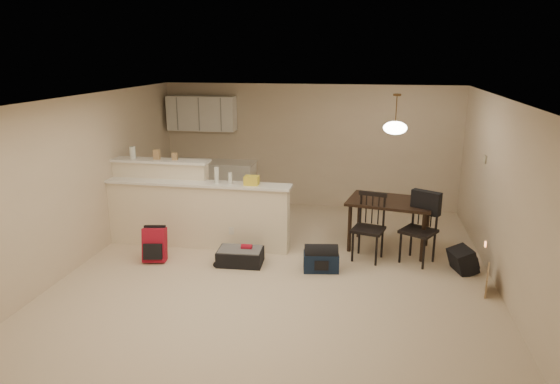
% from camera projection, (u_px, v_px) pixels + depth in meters
% --- Properties ---
extents(room, '(7.00, 7.02, 2.50)m').
position_uv_depth(room, '(278.00, 192.00, 6.84)').
color(room, beige).
rests_on(room, ground).
extents(breakfast_bar, '(3.08, 0.58, 1.39)m').
position_uv_depth(breakfast_bar, '(184.00, 208.00, 8.24)').
color(breakfast_bar, '#F1E2C3').
rests_on(breakfast_bar, ground).
extents(upper_cabinets, '(1.40, 0.34, 0.70)m').
position_uv_depth(upper_cabinets, '(202.00, 113.00, 10.19)').
color(upper_cabinets, white).
rests_on(upper_cabinets, room).
extents(kitchen_counter, '(1.80, 0.60, 0.90)m').
position_uv_depth(kitchen_counter, '(212.00, 184.00, 10.42)').
color(kitchen_counter, white).
rests_on(kitchen_counter, ground).
extents(thermostat, '(0.02, 0.12, 0.12)m').
position_uv_depth(thermostat, '(485.00, 159.00, 7.73)').
color(thermostat, beige).
rests_on(thermostat, room).
extents(jar, '(0.10, 0.10, 0.20)m').
position_uv_depth(jar, '(133.00, 153.00, 8.29)').
color(jar, silver).
rests_on(jar, breakfast_bar).
extents(cereal_box, '(0.10, 0.07, 0.16)m').
position_uv_depth(cereal_box, '(157.00, 155.00, 8.22)').
color(cereal_box, tan).
rests_on(cereal_box, breakfast_bar).
extents(small_box, '(0.08, 0.06, 0.12)m').
position_uv_depth(small_box, '(175.00, 156.00, 8.18)').
color(small_box, tan).
rests_on(small_box, breakfast_bar).
extents(bottle_a, '(0.07, 0.07, 0.26)m').
position_uv_depth(bottle_a, '(217.00, 175.00, 7.90)').
color(bottle_a, silver).
rests_on(bottle_a, breakfast_bar).
extents(bottle_b, '(0.06, 0.06, 0.18)m').
position_uv_depth(bottle_b, '(230.00, 178.00, 7.87)').
color(bottle_b, silver).
rests_on(bottle_b, breakfast_bar).
extents(bag_lump, '(0.22, 0.18, 0.14)m').
position_uv_depth(bag_lump, '(252.00, 180.00, 7.82)').
color(bag_lump, tan).
rests_on(bag_lump, breakfast_bar).
extents(dining_table, '(1.45, 1.10, 0.82)m').
position_uv_depth(dining_table, '(390.00, 206.00, 7.98)').
color(dining_table, black).
rests_on(dining_table, ground).
extents(pendant_lamp, '(0.36, 0.36, 0.62)m').
position_uv_depth(pendant_lamp, '(395.00, 127.00, 7.64)').
color(pendant_lamp, brown).
rests_on(pendant_lamp, room).
extents(dining_chair_near, '(0.55, 0.54, 1.04)m').
position_uv_depth(dining_chair_near, '(368.00, 228.00, 7.60)').
color(dining_chair_near, black).
rests_on(dining_chair_near, ground).
extents(dining_chair_far, '(0.63, 0.62, 1.07)m').
position_uv_depth(dining_chair_far, '(419.00, 229.00, 7.49)').
color(dining_chair_far, black).
rests_on(dining_chair_far, ground).
extents(suitcase, '(0.69, 0.47, 0.23)m').
position_uv_depth(suitcase, '(240.00, 257.00, 7.54)').
color(suitcase, black).
rests_on(suitcase, ground).
extents(red_backpack, '(0.38, 0.28, 0.52)m').
position_uv_depth(red_backpack, '(155.00, 245.00, 7.62)').
color(red_backpack, '#A91328').
rests_on(red_backpack, ground).
extents(navy_duffel, '(0.55, 0.35, 0.28)m').
position_uv_depth(navy_duffel, '(321.00, 262.00, 7.30)').
color(navy_duffel, '#101D34').
rests_on(navy_duffel, ground).
extents(black_daypack, '(0.38, 0.45, 0.34)m').
position_uv_depth(black_daypack, '(463.00, 260.00, 7.26)').
color(black_daypack, black).
rests_on(black_daypack, ground).
extents(cardboard_sheet, '(0.13, 0.42, 0.33)m').
position_uv_depth(cardboard_sheet, '(487.00, 281.00, 6.62)').
color(cardboard_sheet, tan).
rests_on(cardboard_sheet, ground).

